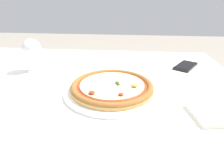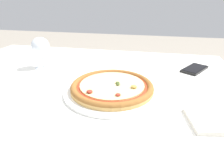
% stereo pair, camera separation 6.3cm
% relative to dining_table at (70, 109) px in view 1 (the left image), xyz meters
% --- Properties ---
extents(dining_table, '(1.30, 1.07, 0.72)m').
position_rel_dining_table_xyz_m(dining_table, '(0.00, 0.00, 0.00)').
color(dining_table, '#997047').
rests_on(dining_table, ground_plane).
extents(pizza_plate, '(0.33, 0.33, 0.04)m').
position_rel_dining_table_xyz_m(pizza_plate, '(0.16, -0.00, 0.10)').
color(pizza_plate, white).
rests_on(pizza_plate, dining_table).
extents(wine_glass_far_left, '(0.08, 0.08, 0.14)m').
position_rel_dining_table_xyz_m(wine_glass_far_left, '(-0.20, 0.17, 0.18)').
color(wine_glass_far_left, silver).
rests_on(wine_glass_far_left, dining_table).
extents(cell_phone, '(0.14, 0.16, 0.01)m').
position_rel_dining_table_xyz_m(cell_phone, '(0.48, 0.28, 0.08)').
color(cell_phone, black).
rests_on(cell_phone, dining_table).
extents(napkin_folded, '(0.17, 0.14, 0.01)m').
position_rel_dining_table_xyz_m(napkin_folded, '(0.46, -0.11, 0.08)').
color(napkin_folded, silver).
rests_on(napkin_folded, dining_table).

